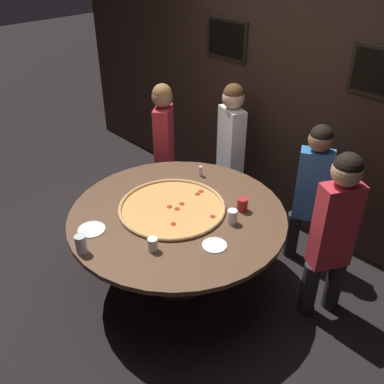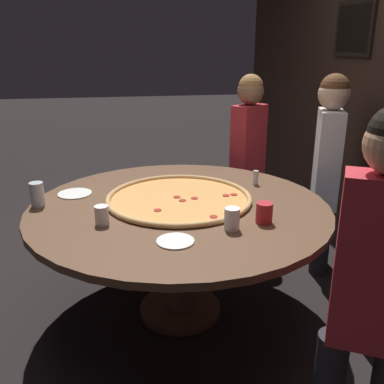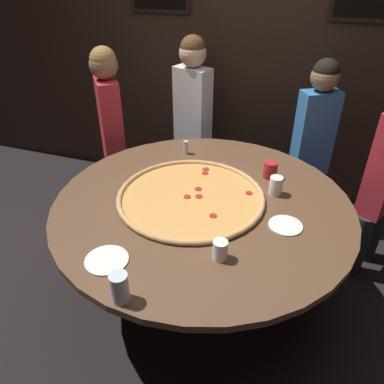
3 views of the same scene
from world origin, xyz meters
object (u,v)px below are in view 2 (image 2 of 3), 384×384
dining_table (179,222)px  drink_cup_near_right (232,219)px  diner_side_left (248,150)px  diner_centre_back (327,163)px  drink_cup_far_left (37,194)px  drink_cup_centre_back (264,213)px  condiment_shaker (256,178)px  white_plate_beside_cup (75,194)px  diner_side_right (375,272)px  white_plate_near_front (175,241)px  giant_pizza (179,198)px  drink_cup_by_shaker (102,215)px

dining_table → drink_cup_near_right: size_ratio=15.19×
diner_side_left → diner_centre_back: diner_centre_back is taller
drink_cup_near_right → drink_cup_far_left: drink_cup_far_left is taller
drink_cup_near_right → diner_centre_back: (-0.82, 0.93, 0.03)m
dining_table → diner_centre_back: (-0.42, 1.14, 0.20)m
drink_cup_far_left → diner_centre_back: (-0.30, 1.96, 0.01)m
drink_cup_centre_back → condiment_shaker: 0.65m
white_plate_beside_cup → diner_side_right: size_ratio=0.15×
dining_table → white_plate_beside_cup: size_ratio=8.35×
white_plate_near_front → diner_side_right: 0.89m
condiment_shaker → diner_centre_back: (-0.13, 0.58, 0.04)m
diner_centre_back → white_plate_near_front: bearing=146.9°
drink_cup_near_right → dining_table: bearing=-151.9°
drink_cup_centre_back → white_plate_beside_cup: drink_cup_centre_back is taller
white_plate_near_front → condiment_shaker: (-0.79, 0.66, 0.05)m
drink_cup_near_right → drink_cup_centre_back: (-0.06, 0.19, -0.00)m
drink_cup_far_left → condiment_shaker: (-0.17, 1.39, -0.02)m
white_plate_beside_cup → white_plate_near_front: bearing=33.9°
white_plate_near_front → white_plate_beside_cup: bearing=-146.1°
drink_cup_centre_back → white_plate_near_front: bearing=-72.9°
giant_pizza → drink_cup_by_shaker: (0.29, -0.45, 0.04)m
drink_cup_near_right → diner_centre_back: 1.24m
drink_cup_far_left → white_plate_beside_cup: size_ratio=0.68×
giant_pizza → diner_side_left: (-0.90, 0.71, 0.05)m
dining_table → diner_side_right: 1.23m
drink_cup_centre_back → condiment_shaker: size_ratio=1.14×
condiment_shaker → diner_side_left: 0.71m
drink_cup_near_right → white_plate_beside_cup: (-0.70, -0.84, -0.05)m
diner_side_right → white_plate_beside_cup: bearing=-18.5°
white_plate_beside_cup → condiment_shaker: size_ratio=2.19×
giant_pizza → drink_cup_by_shaker: drink_cup_by_shaker is taller
drink_cup_far_left → white_plate_near_front: (0.62, 0.73, -0.07)m
diner_side_left → diner_centre_back: bearing=-89.5°
giant_pizza → drink_cup_near_right: drink_cup_near_right is taller
diner_side_right → diner_centre_back: bearing=-80.7°
white_plate_near_front → diner_side_left: 1.68m
giant_pizza → condiment_shaker: size_ratio=9.17×
drink_cup_near_right → diner_side_left: diner_side_left is taller
diner_centre_back → drink_cup_by_shaker: bearing=132.2°
diner_centre_back → drink_cup_far_left: bearing=118.9°
drink_cup_far_left → drink_cup_centre_back: bearing=69.2°
white_plate_near_front → dining_table: bearing=169.5°
condiment_shaker → diner_side_left: (-0.69, 0.16, 0.02)m
drink_cup_centre_back → white_plate_near_front: 0.52m
giant_pizza → condiment_shaker: (-0.21, 0.56, 0.04)m
dining_table → white_plate_beside_cup: (-0.30, -0.63, 0.12)m
condiment_shaker → diner_centre_back: size_ratio=0.07×
drink_cup_centre_back → drink_cup_near_right: bearing=-73.2°
drink_cup_near_right → diner_centre_back: size_ratio=0.08×
diner_side_right → drink_cup_by_shaker: bearing=-9.5°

